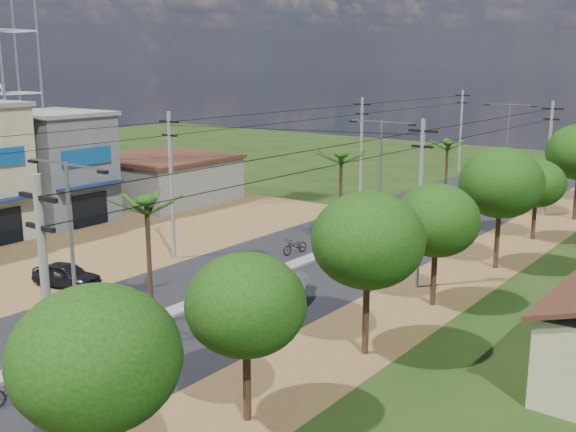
% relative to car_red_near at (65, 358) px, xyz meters
% --- Properties ---
extents(ground, '(160.00, 160.00, 0.00)m').
position_rel_car_red_near_xyz_m(ground, '(-1.50, 1.68, -0.68)').
color(ground, black).
rests_on(ground, ground).
extents(road, '(12.00, 110.00, 0.04)m').
position_rel_car_red_near_xyz_m(road, '(-1.50, 16.68, -0.66)').
color(road, black).
rests_on(road, ground).
extents(median, '(1.00, 90.00, 0.18)m').
position_rel_car_red_near_xyz_m(median, '(-1.50, 19.68, -0.59)').
color(median, '#605E56').
rests_on(median, ground).
extents(dirt_lot_west, '(18.00, 46.00, 0.04)m').
position_rel_car_red_near_xyz_m(dirt_lot_west, '(-16.50, 9.68, -0.66)').
color(dirt_lot_west, brown).
rests_on(dirt_lot_west, ground).
extents(dirt_shoulder_east, '(5.00, 90.00, 0.03)m').
position_rel_car_red_near_xyz_m(dirt_shoulder_east, '(7.00, 16.68, -0.67)').
color(dirt_shoulder_east, brown).
rests_on(dirt_shoulder_east, ground).
extents(shophouse_grey, '(9.00, 6.40, 8.30)m').
position_rel_car_red_near_xyz_m(shophouse_grey, '(-23.48, 15.68, 3.48)').
color(shophouse_grey, '#4B4D53').
rests_on(shophouse_grey, ground).
extents(low_shed, '(10.40, 10.40, 3.95)m').
position_rel_car_red_near_xyz_m(low_shed, '(-22.50, 25.68, 1.29)').
color(low_shed, '#605E56').
rests_on(low_shed, ground).
extents(tree_east_a, '(4.40, 4.40, 6.37)m').
position_rel_car_red_near_xyz_m(tree_east_a, '(8.00, -4.32, 3.81)').
color(tree_east_a, black).
rests_on(tree_east_a, ground).
extents(tree_east_b, '(4.00, 4.00, 5.83)m').
position_rel_car_red_near_xyz_m(tree_east_b, '(7.80, 1.68, 3.43)').
color(tree_east_b, black).
rests_on(tree_east_b, ground).
extents(tree_east_c, '(4.60, 4.60, 6.83)m').
position_rel_car_red_near_xyz_m(tree_east_c, '(8.20, 8.68, 4.18)').
color(tree_east_c, black).
rests_on(tree_east_c, ground).
extents(tree_east_d, '(4.20, 4.20, 6.13)m').
position_rel_car_red_near_xyz_m(tree_east_d, '(7.90, 15.68, 3.66)').
color(tree_east_d, black).
rests_on(tree_east_d, ground).
extents(tree_east_e, '(4.80, 4.80, 7.14)m').
position_rel_car_red_near_xyz_m(tree_east_e, '(8.10, 23.68, 4.41)').
color(tree_east_e, black).
rests_on(tree_east_e, ground).
extents(tree_east_f, '(3.80, 3.80, 5.52)m').
position_rel_car_red_near_xyz_m(tree_east_f, '(7.70, 31.68, 3.21)').
color(tree_east_f, black).
rests_on(tree_east_f, ground).
extents(palm_median_near, '(2.00, 2.00, 6.15)m').
position_rel_car_red_near_xyz_m(palm_median_near, '(-1.50, 5.68, 4.86)').
color(palm_median_near, black).
rests_on(palm_median_near, ground).
extents(palm_median_mid, '(2.00, 2.00, 6.55)m').
position_rel_car_red_near_xyz_m(palm_median_mid, '(-1.50, 21.68, 5.22)').
color(palm_median_mid, black).
rests_on(palm_median_mid, ground).
extents(palm_median_far, '(2.00, 2.00, 5.85)m').
position_rel_car_red_near_xyz_m(palm_median_far, '(-1.50, 37.68, 4.58)').
color(palm_median_far, black).
rests_on(palm_median_far, ground).
extents(streetlight_near, '(5.10, 0.18, 8.00)m').
position_rel_car_red_near_xyz_m(streetlight_near, '(-1.50, 1.68, 4.11)').
color(streetlight_near, gray).
rests_on(streetlight_near, ground).
extents(streetlight_mid, '(5.10, 0.18, 8.00)m').
position_rel_car_red_near_xyz_m(streetlight_mid, '(-1.50, 26.68, 4.11)').
color(streetlight_mid, gray).
rests_on(streetlight_mid, ground).
extents(streetlight_far, '(5.10, 0.18, 8.00)m').
position_rel_car_red_near_xyz_m(streetlight_far, '(-1.50, 51.68, 4.11)').
color(streetlight_far, gray).
rests_on(streetlight_far, ground).
extents(utility_pole_w_b, '(1.60, 0.24, 9.00)m').
position_rel_car_red_near_xyz_m(utility_pole_w_b, '(-8.50, 13.68, 4.08)').
color(utility_pole_w_b, '#605E56').
rests_on(utility_pole_w_b, ground).
extents(utility_pole_w_c, '(1.60, 0.24, 9.00)m').
position_rel_car_red_near_xyz_m(utility_pole_w_c, '(-8.50, 35.68, 4.08)').
color(utility_pole_w_c, '#605E56').
rests_on(utility_pole_w_c, ground).
extents(utility_pole_w_d, '(1.60, 0.24, 9.00)m').
position_rel_car_red_near_xyz_m(utility_pole_w_d, '(-8.50, 56.68, 4.08)').
color(utility_pole_w_d, '#605E56').
rests_on(utility_pole_w_d, ground).
extents(utility_pole_e_a, '(1.60, 0.24, 9.00)m').
position_rel_car_red_near_xyz_m(utility_pole_e_a, '(6.00, -4.32, 4.08)').
color(utility_pole_e_a, '#605E56').
rests_on(utility_pole_e_a, ground).
extents(utility_pole_e_b, '(1.60, 0.24, 9.00)m').
position_rel_car_red_near_xyz_m(utility_pole_e_b, '(6.00, 17.68, 4.08)').
color(utility_pole_e_b, '#605E56').
rests_on(utility_pole_e_b, ground).
extents(utility_pole_e_c, '(1.60, 0.24, 9.00)m').
position_rel_car_red_near_xyz_m(utility_pole_e_c, '(6.00, 39.68, 4.08)').
color(utility_pole_e_c, '#605E56').
rests_on(utility_pole_e_c, ground).
extents(car_red_near, '(1.84, 4.08, 1.36)m').
position_rel_car_red_near_xyz_m(car_red_near, '(0.00, 0.00, 0.00)').
color(car_red_near, maroon).
rests_on(car_red_near, ground).
extents(car_silver_mid, '(3.04, 4.58, 1.43)m').
position_rel_car_red_near_xyz_m(car_silver_mid, '(1.46, 11.98, 0.03)').
color(car_silver_mid, '#A3A8AC').
rests_on(car_silver_mid, ground).
extents(car_white_far, '(2.40, 5.73, 1.65)m').
position_rel_car_red_near_xyz_m(car_white_far, '(-4.35, 27.79, 0.15)').
color(car_white_far, '#B1B2AD').
rests_on(car_white_far, ground).
extents(car_parked_dark, '(4.11, 2.45, 1.31)m').
position_rel_car_red_near_xyz_m(car_parked_dark, '(-9.00, 6.33, -0.03)').
color(car_parked_dark, black).
rests_on(car_parked_dark, ground).
extents(moto_rider_east, '(1.13, 2.01, 1.00)m').
position_rel_car_red_near_xyz_m(moto_rider_east, '(0.53, -2.43, -0.18)').
color(moto_rider_east, black).
rests_on(moto_rider_east, ground).
extents(moto_rider_west_a, '(1.02, 2.03, 1.02)m').
position_rel_car_red_near_xyz_m(moto_rider_west_a, '(-3.04, 18.89, -0.17)').
color(moto_rider_west_a, black).
rests_on(moto_rider_west_a, ground).
extents(moto_rider_west_b, '(0.64, 1.71, 1.00)m').
position_rel_car_red_near_xyz_m(moto_rider_west_b, '(-2.70, 35.32, -0.18)').
color(moto_rider_west_b, black).
rests_on(moto_rider_west_b, ground).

